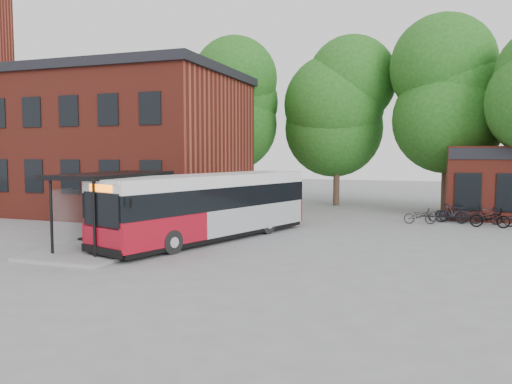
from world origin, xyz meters
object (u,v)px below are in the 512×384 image
(city_bus, at_px, (211,207))
(bicycle_0, at_px, (420,216))
(bicycle_2, at_px, (443,214))
(bicycle_4, at_px, (490,218))
(bicycle_3, at_px, (451,213))
(bicycle_5, at_px, (486,215))
(bus_shelter, at_px, (113,210))
(bicycle_1, at_px, (454,213))

(city_bus, xyz_separation_m, bicycle_0, (8.23, 7.74, -0.96))
(bicycle_2, distance_m, bicycle_4, 2.62)
(bicycle_2, distance_m, bicycle_3, 0.61)
(bicycle_0, distance_m, bicycle_5, 3.32)
(bus_shelter, height_order, bicycle_1, bus_shelter)
(city_bus, bearing_deg, bicycle_1, 61.28)
(city_bus, xyz_separation_m, bicycle_3, (9.76, 8.63, -0.87))
(bicycle_0, bearing_deg, bicycle_2, -50.14)
(bicycle_0, xyz_separation_m, bicycle_2, (1.13, 1.33, -0.00))
(bus_shelter, distance_m, bicycle_2, 17.02)
(city_bus, height_order, bicycle_5, city_bus)
(bicycle_4, bearing_deg, bicycle_2, 55.19)
(bus_shelter, height_order, bicycle_4, bus_shelter)
(bicycle_1, bearing_deg, bicycle_4, -127.92)
(bicycle_1, distance_m, bicycle_3, 0.46)
(bicycle_5, bearing_deg, bus_shelter, 127.00)
(bicycle_4, xyz_separation_m, bicycle_5, (-0.06, 1.11, -0.00))
(bus_shelter, relative_size, bicycle_4, 3.86)
(bicycle_0, relative_size, bicycle_2, 1.00)
(bus_shelter, height_order, bicycle_3, bus_shelter)
(bicycle_3, distance_m, bicycle_5, 1.66)
(bicycle_1, relative_size, bicycle_2, 1.00)
(bus_shelter, height_order, bicycle_5, bus_shelter)
(city_bus, distance_m, bicycle_5, 14.36)
(city_bus, relative_size, bicycle_3, 6.44)
(bicycle_2, bearing_deg, bicycle_1, -114.76)
(city_bus, bearing_deg, bicycle_2, 63.06)
(bicycle_0, height_order, bicycle_3, bicycle_3)
(bicycle_0, height_order, bicycle_4, bicycle_4)
(bicycle_1, bearing_deg, bicycle_2, 94.88)
(bicycle_0, relative_size, bicycle_3, 0.95)
(bicycle_4, bearing_deg, bicycle_1, 46.52)
(bus_shelter, height_order, bicycle_0, bus_shelter)
(bicycle_4, bearing_deg, bicycle_5, 4.15)
(bicycle_0, xyz_separation_m, bicycle_4, (3.26, -0.20, 0.06))
(city_bus, distance_m, bicycle_2, 13.07)
(bicycle_2, bearing_deg, bicycle_3, -160.29)
(bicycle_1, bearing_deg, bicycle_0, 134.06)
(bus_shelter, distance_m, bicycle_0, 15.29)
(bicycle_3, relative_size, bicycle_5, 1.06)
(bus_shelter, relative_size, bicycle_2, 4.43)
(bus_shelter, distance_m, bicycle_1, 17.43)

